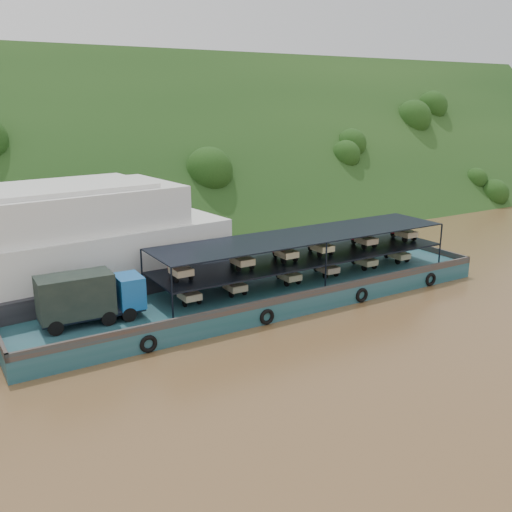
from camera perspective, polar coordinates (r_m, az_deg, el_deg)
ground at (r=40.27m, az=4.68°, el=-4.97°), size 160.00×160.00×0.00m
hillside at (r=71.45m, az=-12.57°, el=3.78°), size 140.00×39.60×39.60m
cargo_barge at (r=39.92m, az=-0.02°, el=-3.46°), size 35.00×7.18×4.54m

